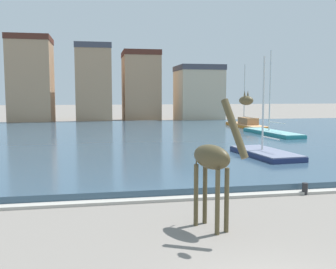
# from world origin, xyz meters

# --- Properties ---
(harbor_water) EXTENTS (76.59, 41.28, 0.39)m
(harbor_water) POSITION_xyz_m (0.00, 28.88, 0.19)
(harbor_water) COLOR #334C60
(harbor_water) RESTS_ON ground
(quay_edge_coping) EXTENTS (76.59, 0.50, 0.12)m
(quay_edge_coping) POSITION_xyz_m (0.00, 7.99, 0.06)
(quay_edge_coping) COLOR #ADA89E
(quay_edge_coping) RESTS_ON ground
(giraffe_statue) EXTENTS (1.39, 2.36, 4.33)m
(giraffe_statue) POSITION_xyz_m (-0.09, 4.43, 2.21)
(giraffe_statue) COLOR #4C4228
(giraffe_statue) RESTS_ON ground
(sailboat_navy) EXTENTS (2.78, 6.48, 6.56)m
(sailboat_navy) POSITION_xyz_m (6.64, 16.01, 0.38)
(sailboat_navy) COLOR navy
(sailboat_navy) RESTS_ON ground
(sailboat_teal) EXTENTS (2.65, 9.41, 8.34)m
(sailboat_teal) POSITION_xyz_m (12.76, 28.16, 0.39)
(sailboat_teal) COLOR teal
(sailboat_teal) RESTS_ON ground
(sailboat_orange) EXTENTS (2.10, 9.43, 7.64)m
(sailboat_orange) POSITION_xyz_m (13.52, 36.26, 0.52)
(sailboat_orange) COLOR orange
(sailboat_orange) RESTS_ON ground
(mooring_bollard) EXTENTS (0.24, 0.24, 0.50)m
(mooring_bollard) POSITION_xyz_m (4.99, 7.84, 0.25)
(mooring_bollard) COLOR #232326
(mooring_bollard) RESTS_ON ground
(townhouse_narrow_midrow) EXTENTS (5.89, 6.86, 12.32)m
(townhouse_narrow_midrow) POSITION_xyz_m (-12.55, 51.73, 6.17)
(townhouse_narrow_midrow) COLOR tan
(townhouse_narrow_midrow) RESTS_ON ground
(townhouse_wide_warehouse) EXTENTS (5.20, 6.80, 11.50)m
(townhouse_wide_warehouse) POSITION_xyz_m (-3.80, 52.54, 5.76)
(townhouse_wide_warehouse) COLOR tan
(townhouse_wide_warehouse) RESTS_ON ground
(townhouse_tall_gabled) EXTENTS (5.61, 7.22, 10.80)m
(townhouse_tall_gabled) POSITION_xyz_m (3.44, 54.24, 5.42)
(townhouse_tall_gabled) COLOR tan
(townhouse_tall_gabled) RESTS_ON ground
(townhouse_end_terrace) EXTENTS (6.72, 7.38, 8.59)m
(townhouse_end_terrace) POSITION_xyz_m (12.23, 52.16, 4.31)
(townhouse_end_terrace) COLOR #C6B293
(townhouse_end_terrace) RESTS_ON ground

